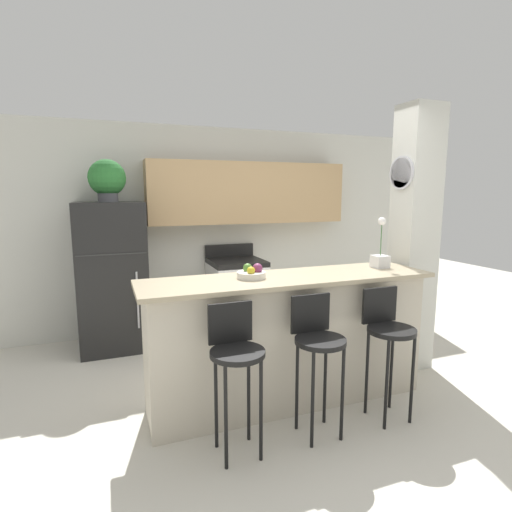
{
  "coord_description": "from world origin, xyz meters",
  "views": [
    {
      "loc": [
        -1.36,
        -2.85,
        1.73
      ],
      "look_at": [
        0.0,
        0.76,
        1.12
      ],
      "focal_mm": 28.0,
      "sensor_mm": 36.0,
      "label": 1
    }
  ],
  "objects": [
    {
      "name": "stove_range",
      "position": [
        0.14,
        1.82,
        0.46
      ],
      "size": [
        0.65,
        0.65,
        1.07
      ],
      "color": "white",
      "rests_on": "ground_plane"
    },
    {
      "name": "bar_stool_left",
      "position": [
        -0.61,
        -0.48,
        0.68
      ],
      "size": [
        0.36,
        0.36,
        1.01
      ],
      "color": "black",
      "rests_on": "ground_plane"
    },
    {
      "name": "trash_bin",
      "position": [
        -0.74,
        1.53,
        0.19
      ],
      "size": [
        0.28,
        0.28,
        0.38
      ],
      "color": "black",
      "rests_on": "ground_plane"
    },
    {
      "name": "pillar_right",
      "position": [
        1.44,
        0.22,
        1.28
      ],
      "size": [
        0.38,
        0.32,
        2.55
      ],
      "color": "silver",
      "rests_on": "ground_plane"
    },
    {
      "name": "ground_plane",
      "position": [
        0.0,
        0.0,
        0.0
      ],
      "size": [
        14.0,
        14.0,
        0.0
      ],
      "primitive_type": "plane",
      "color": "beige"
    },
    {
      "name": "wall_back",
      "position": [
        0.16,
        2.11,
        1.47
      ],
      "size": [
        5.6,
        0.38,
        2.55
      ],
      "color": "silver",
      "rests_on": "ground_plane"
    },
    {
      "name": "fruit_bowl",
      "position": [
        -0.31,
        0.04,
        1.11
      ],
      "size": [
        0.23,
        0.23,
        0.12
      ],
      "color": "silver",
      "rests_on": "counter_bar"
    },
    {
      "name": "refrigerator",
      "position": [
        -1.32,
        1.78,
        0.82
      ],
      "size": [
        0.72,
        0.72,
        1.64
      ],
      "color": "black",
      "rests_on": "ground_plane"
    },
    {
      "name": "potted_plant_on_fridge",
      "position": [
        -1.32,
        1.78,
        1.88
      ],
      "size": [
        0.39,
        0.39,
        0.45
      ],
      "color": "#4C4C51",
      "rests_on": "refrigerator"
    },
    {
      "name": "orchid_vase",
      "position": [
        0.93,
        0.06,
        1.18
      ],
      "size": [
        0.13,
        0.13,
        0.45
      ],
      "color": "white",
      "rests_on": "counter_bar"
    },
    {
      "name": "bar_stool_mid",
      "position": [
        0.0,
        -0.48,
        0.68
      ],
      "size": [
        0.36,
        0.36,
        1.01
      ],
      "color": "black",
      "rests_on": "ground_plane"
    },
    {
      "name": "counter_bar",
      "position": [
        0.0,
        0.0,
        0.54
      ],
      "size": [
        2.41,
        0.62,
        1.07
      ],
      "color": "beige",
      "rests_on": "ground_plane"
    },
    {
      "name": "bar_stool_right",
      "position": [
        0.61,
        -0.48,
        0.68
      ],
      "size": [
        0.36,
        0.36,
        1.01
      ],
      "color": "black",
      "rests_on": "ground_plane"
    }
  ]
}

